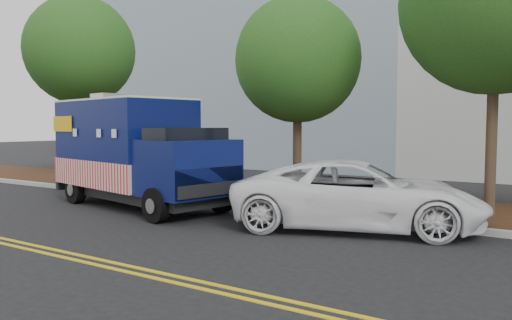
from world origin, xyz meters
The scene contains 11 objects.
ground centered at (0.00, 0.00, 0.00)m, with size 120.00×120.00×0.00m, color black.
curb centered at (0.00, 1.40, 0.07)m, with size 120.00×0.18×0.15m, color #9E9E99.
mulch_strip centered at (0.00, 3.50, 0.07)m, with size 120.00×4.00×0.15m, color black.
centerline_near centered at (0.00, -4.45, 0.01)m, with size 120.00×0.10×0.01m, color gold.
centerline_far centered at (0.00, -4.70, 0.01)m, with size 120.00×0.10×0.01m, color gold.
tree_a centered at (-8.03, 2.93, 5.35)m, with size 4.33×4.33×7.53m.
tree_b centered at (1.81, 2.96, 4.30)m, with size 3.73×3.73×6.18m.
tree_c centered at (7.10, 3.06, 5.35)m, with size 4.51×4.51×7.62m.
sign_post centered at (-5.07, 1.87, 1.20)m, with size 0.06×0.06×2.40m, color #473828.
food_truck centered at (-2.05, 0.12, 1.52)m, with size 6.70×3.58×3.36m.
white_car centered at (4.66, 0.57, 0.79)m, with size 2.61×5.67×1.58m, color white.
Camera 1 is at (8.86, -10.23, 2.38)m, focal length 35.00 mm.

